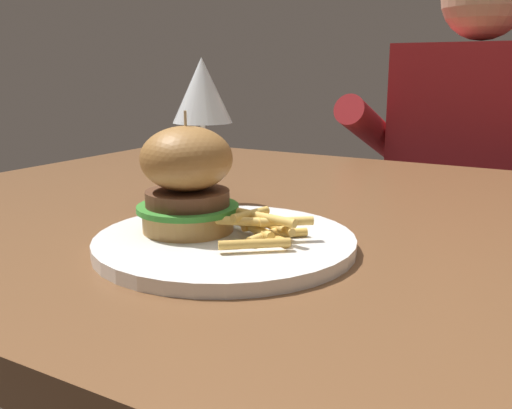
% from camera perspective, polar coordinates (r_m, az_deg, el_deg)
% --- Properties ---
extents(dining_table, '(1.23, 0.93, 0.74)m').
position_cam_1_polar(dining_table, '(0.79, 5.82, -6.78)').
color(dining_table, brown).
rests_on(dining_table, ground).
extents(main_plate, '(0.27, 0.27, 0.01)m').
position_cam_1_polar(main_plate, '(0.60, -3.11, -3.80)').
color(main_plate, white).
rests_on(main_plate, dining_table).
extents(burger_sandwich, '(0.11, 0.11, 0.13)m').
position_cam_1_polar(burger_sandwich, '(0.61, -6.91, 2.54)').
color(burger_sandwich, '#B78447').
rests_on(burger_sandwich, main_plate).
extents(fries_pile, '(0.09, 0.11, 0.03)m').
position_cam_1_polar(fries_pile, '(0.58, 0.83, -2.33)').
color(fries_pile, gold).
rests_on(fries_pile, main_plate).
extents(wine_glass, '(0.08, 0.08, 0.20)m').
position_cam_1_polar(wine_glass, '(0.77, -5.41, 10.89)').
color(wine_glass, silver).
rests_on(wine_glass, dining_table).
extents(diner_person, '(0.51, 0.36, 1.18)m').
position_cam_1_polar(diner_person, '(1.48, 20.17, -1.49)').
color(diner_person, '#282833').
rests_on(diner_person, ground).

